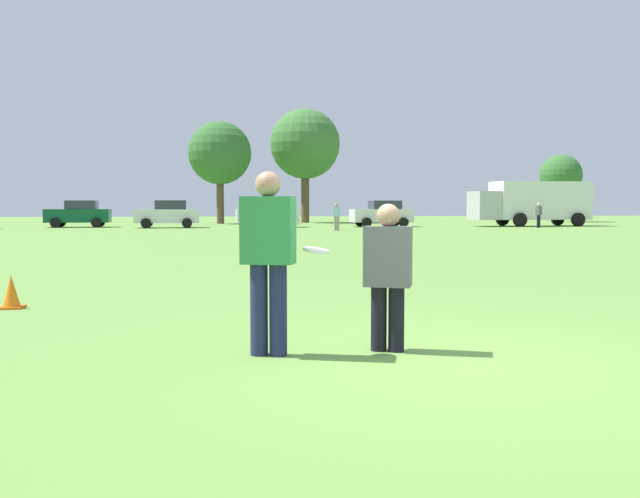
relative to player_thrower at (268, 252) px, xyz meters
The scene contains 15 objects.
ground_plane 2.00m from the player_thrower, 16.18° to the right, with size 174.05×174.05×0.00m, color #608C3D.
player_thrower is the anchor object (origin of this frame).
player_defender 1.22m from the player_thrower, ahead, with size 0.53×0.42×1.49m.
frisbee 0.47m from the player_thrower, ahead, with size 0.27×0.27×0.09m.
traffic_cone 5.05m from the player_thrower, 134.49° to the left, with size 0.32×0.32×0.48m.
parked_car_mid_left 42.79m from the player_thrower, 104.37° to the left, with size 4.29×2.40×1.82m.
parked_car_center 39.75m from the player_thrower, 96.52° to the left, with size 4.29×2.40×1.82m.
parked_car_mid_right 39.75m from the player_thrower, 86.91° to the left, with size 4.29×2.40×1.82m.
parked_car_near_right 41.09m from the player_thrower, 75.80° to the left, with size 4.29×2.40×1.82m.
box_truck 45.11m from the player_thrower, 62.19° to the left, with size 8.62×3.31×3.18m.
bystander_sideline_watcher 41.64m from the player_thrower, 61.31° to the left, with size 0.52×0.49×1.65m.
bystander_far_jogger 33.65m from the player_thrower, 80.04° to the left, with size 0.47×0.31×1.63m.
tree_center_elm 49.62m from the player_thrower, 91.42° to the left, with size 5.09×5.09×8.28m.
tree_east_birch 52.79m from the player_thrower, 83.41° to the left, with size 6.03×6.03×9.80m.
tree_east_oak 59.94m from the player_thrower, 60.58° to the left, with size 3.75×3.75×6.10m.
Camera 1 is at (-2.01, -6.16, 1.47)m, focal length 38.26 mm.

